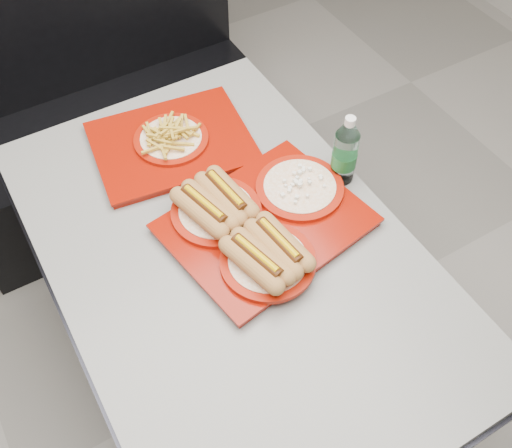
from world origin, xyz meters
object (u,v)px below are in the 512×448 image
diner_table (232,283)px  tray_far (171,141)px  booth_bench (105,112)px  water_bottle (345,153)px  tray_near (259,222)px

diner_table → tray_far: size_ratio=2.79×
diner_table → booth_bench: (0.00, 1.09, -0.18)m
booth_bench → water_bottle: bearing=-68.5°
tray_near → tray_far: 0.42m
tray_far → water_bottle: size_ratio=2.22×
tray_far → water_bottle: 0.53m
diner_table → water_bottle: (0.41, 0.06, 0.26)m
diner_table → tray_near: (0.10, 0.01, 0.21)m
tray_far → booth_bench: bearing=92.8°
booth_bench → tray_near: bearing=-85.0°
diner_table → tray_far: tray_far is taller
tray_near → water_bottle: 0.32m
tray_near → tray_far: (-0.06, 0.41, -0.01)m
diner_table → water_bottle: water_bottle is taller
booth_bench → tray_far: booth_bench is taller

